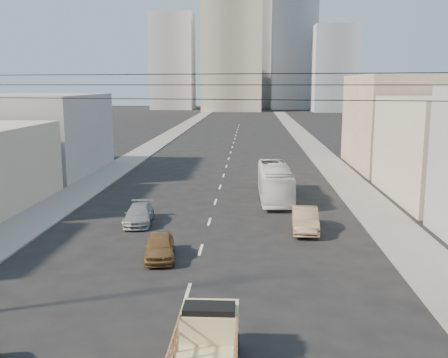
# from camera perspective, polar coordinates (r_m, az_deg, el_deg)

# --- Properties ---
(sidewalk_left) EXTENTS (3.50, 180.00, 0.12)m
(sidewalk_left) POSITION_cam_1_polar(r_m,az_deg,el_deg) (85.40, -6.82, 4.18)
(sidewalk_left) COLOR slate
(sidewalk_left) RESTS_ON ground
(sidewalk_right) EXTENTS (3.50, 180.00, 0.12)m
(sidewalk_right) POSITION_cam_1_polar(r_m,az_deg,el_deg) (84.65, 9.10, 4.07)
(sidewalk_right) COLOR slate
(sidewalk_right) RESTS_ON ground
(lane_dashes) EXTENTS (0.15, 104.00, 0.01)m
(lane_dashes) POSITION_cam_1_polar(r_m,az_deg,el_deg) (67.35, 0.62, 2.58)
(lane_dashes) COLOR silver
(lane_dashes) RESTS_ON ground
(flatbed_pickup) EXTENTS (1.95, 4.41, 1.90)m
(flatbed_pickup) POSITION_cam_1_polar(r_m,az_deg,el_deg) (17.17, -1.85, -17.22)
(flatbed_pickup) COLOR beige
(flatbed_pickup) RESTS_ON ground
(city_bus) EXTENTS (2.54, 9.93, 2.75)m
(city_bus) POSITION_cam_1_polar(r_m,az_deg,el_deg) (41.74, 5.55, -0.33)
(city_bus) COLOR white
(city_bus) RESTS_ON ground
(sedan_brown) EXTENTS (2.08, 4.01, 1.30)m
(sedan_brown) POSITION_cam_1_polar(r_m,az_deg,el_deg) (27.83, -7.01, -7.30)
(sedan_brown) COLOR brown
(sedan_brown) RESTS_ON ground
(sedan_tan) EXTENTS (1.76, 4.50, 1.46)m
(sedan_tan) POSITION_cam_1_polar(r_m,az_deg,el_deg) (32.98, 8.83, -4.41)
(sedan_tan) COLOR #8E7153
(sedan_tan) RESTS_ON ground
(sedan_grey) EXTENTS (2.09, 4.38, 1.23)m
(sedan_grey) POSITION_cam_1_polar(r_m,az_deg,el_deg) (34.78, -9.25, -3.84)
(sedan_grey) COLOR gray
(sedan_grey) RESTS_ON ground
(overhead_wires) EXTENTS (23.01, 5.02, 0.72)m
(overhead_wires) POSITION_cam_1_polar(r_m,az_deg,el_deg) (15.43, -7.33, 10.00)
(overhead_wires) COLOR black
(overhead_wires) RESTS_ON ground
(bldg_right_far) EXTENTS (12.00, 16.00, 10.00)m
(bldg_right_far) POSITION_cam_1_polar(r_m,az_deg,el_deg) (60.35, 19.70, 5.86)
(bldg_right_far) COLOR tan
(bldg_right_far) RESTS_ON ground
(bldg_left_far) EXTENTS (12.00, 16.00, 8.00)m
(bldg_left_far) POSITION_cam_1_polar(r_m,az_deg,el_deg) (57.41, -19.89, 4.65)
(bldg_left_far) COLOR #949496
(bldg_left_far) RESTS_ON ground
(high_rise_tower) EXTENTS (20.00, 20.00, 60.00)m
(high_rise_tower) POSITION_cam_1_polar(r_m,az_deg,el_deg) (185.01, 0.91, 16.78)
(high_rise_tower) COLOR gray
(high_rise_tower) RESTS_ON ground
(midrise_ne) EXTENTS (16.00, 16.00, 40.00)m
(midrise_ne) POSITION_cam_1_polar(r_m,az_deg,el_deg) (199.58, 7.56, 13.34)
(midrise_ne) COLOR #95989D
(midrise_ne) RESTS_ON ground
(midrise_nw) EXTENTS (15.00, 15.00, 34.00)m
(midrise_nw) POSITION_cam_1_polar(r_m,az_deg,el_deg) (195.97, -5.59, 12.56)
(midrise_nw) COLOR #95989D
(midrise_nw) RESTS_ON ground
(midrise_back) EXTENTS (18.00, 18.00, 44.00)m
(midrise_back) POSITION_cam_1_polar(r_m,az_deg,el_deg) (214.11, 3.96, 13.72)
(midrise_back) COLOR #949496
(midrise_back) RESTS_ON ground
(midrise_east) EXTENTS (14.00, 14.00, 28.00)m
(midrise_east) POSITION_cam_1_polar(r_m,az_deg,el_deg) (180.83, 11.89, 11.64)
(midrise_east) COLOR #95989D
(midrise_east) RESTS_ON ground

